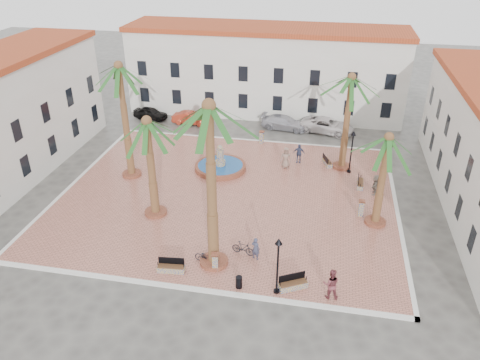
{
  "coord_description": "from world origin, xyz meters",
  "views": [
    {
      "loc": [
        7.07,
        -31.23,
        19.01
      ],
      "look_at": [
        1.0,
        0.0,
        1.6
      ],
      "focal_mm": 35.0,
      "sensor_mm": 36.0,
      "label": 1
    }
  ],
  "objects": [
    {
      "name": "cyclist_b",
      "position": [
        8.25,
        -10.21,
        1.12
      ],
      "size": [
        1.0,
        0.81,
        1.95
      ],
      "primitive_type": "imported",
      "rotation": [
        0.0,
        0.0,
        3.22
      ],
      "color": "brown",
      "rests_on": "plaza"
    },
    {
      "name": "cyclist_a",
      "position": [
        3.48,
        -7.55,
        0.95
      ],
      "size": [
        0.68,
        0.57,
        1.6
      ],
      "primitive_type": "imported",
      "rotation": [
        0.0,
        0.0,
        2.77
      ],
      "color": "#383C55",
      "rests_on": "plaza"
    },
    {
      "name": "car_silver",
      "position": [
        2.89,
        14.85,
        0.71
      ],
      "size": [
        5.13,
        2.68,
        1.42
      ],
      "primitive_type": "imported",
      "rotation": [
        0.0,
        0.0,
        1.43
      ],
      "color": "#B6B6BF",
      "rests_on": "ground"
    },
    {
      "name": "pedestrian_fountain_b",
      "position": [
        5.02,
        6.91,
        1.03
      ],
      "size": [
        1.04,
        0.43,
        1.77
      ],
      "primitive_type": "imported",
      "rotation": [
        0.0,
        0.0,
        0.0
      ],
      "color": "#363F5E",
      "rests_on": "plaza"
    },
    {
      "name": "kerb_e",
      "position": [
        13.0,
        0.0,
        0.08
      ],
      "size": [
        0.3,
        22.3,
        0.16
      ],
      "primitive_type": "cube",
      "color": "silver",
      "rests_on": "ground"
    },
    {
      "name": "kerb_n",
      "position": [
        0.0,
        11.0,
        0.08
      ],
      "size": [
        26.3,
        0.3,
        0.16
      ],
      "primitive_type": "cube",
      "color": "silver",
      "rests_on": "ground"
    },
    {
      "name": "bollard_n",
      "position": [
        1.13,
        10.4,
        0.81
      ],
      "size": [
        0.52,
        0.52,
        1.27
      ],
      "rotation": [
        0.0,
        0.0,
        -0.14
      ],
      "color": "gray",
      "rests_on": "plaza"
    },
    {
      "name": "car_white",
      "position": [
        7.32,
        14.8,
        0.76
      ],
      "size": [
        5.88,
        3.69,
        1.51
      ],
      "primitive_type": "imported",
      "rotation": [
        0.0,
        0.0,
        1.34
      ],
      "color": "silver",
      "rests_on": "ground"
    },
    {
      "name": "palm_nw",
      "position": [
        -8.78,
        1.72,
        8.66
      ],
      "size": [
        5.23,
        5.23,
        9.82
      ],
      "color": "brown",
      "rests_on": "plaza"
    },
    {
      "name": "bench_s",
      "position": [
        -1.43,
        -9.77,
        0.41
      ],
      "size": [
        1.75,
        0.69,
        0.9
      ],
      "rotation": [
        0.0,
        0.0,
        0.1
      ],
      "color": "gray",
      "rests_on": "plaza"
    },
    {
      "name": "palm_s",
      "position": [
        0.97,
        -8.49,
        9.58
      ],
      "size": [
        5.82,
        5.82,
        10.89
      ],
      "color": "brown",
      "rests_on": "plaza"
    },
    {
      "name": "pedestrian_east",
      "position": [
        11.44,
        2.4,
        0.99
      ],
      "size": [
        0.74,
        1.62,
        1.68
      ],
      "primitive_type": "imported",
      "rotation": [
        0.0,
        0.0,
        -1.73
      ],
      "color": "#675C51",
      "rests_on": "plaza"
    },
    {
      "name": "plaza",
      "position": [
        0.0,
        0.0,
        0.07
      ],
      "size": [
        26.0,
        22.0,
        0.15
      ],
      "primitive_type": "cube",
      "color": "#B46A58",
      "rests_on": "ground"
    },
    {
      "name": "bench_ne",
      "position": [
        7.58,
        6.91,
        0.39
      ],
      "size": [
        1.0,
        1.67,
        0.84
      ],
      "rotation": [
        0.0,
        0.0,
        1.91
      ],
      "color": "gray",
      "rests_on": "plaza"
    },
    {
      "name": "bench_se",
      "position": [
        6.09,
        -9.87,
        0.41
      ],
      "size": [
        1.8,
        1.31,
        0.93
      ],
      "rotation": [
        0.0,
        0.0,
        0.5
      ],
      "color": "gray",
      "rests_on": "plaza"
    },
    {
      "name": "litter_bin",
      "position": [
        2.96,
        -10.4,
        0.54
      ],
      "size": [
        0.4,
        0.4,
        0.77
      ],
      "primitive_type": "cylinder",
      "color": "black",
      "rests_on": "plaza"
    },
    {
      "name": "lamppost_s",
      "position": [
        5.19,
        -10.4,
        2.76
      ],
      "size": [
        0.42,
        0.42,
        3.85
      ],
      "color": "black",
      "rests_on": "plaza"
    },
    {
      "name": "bollard_se",
      "position": [
        1.21,
        -9.13,
        0.79
      ],
      "size": [
        0.51,
        0.51,
        1.24
      ],
      "rotation": [
        0.0,
        0.0,
        0.18
      ],
      "color": "gray",
      "rests_on": "plaza"
    },
    {
      "name": "building_north",
      "position": [
        -0.0,
        19.99,
        4.77
      ],
      "size": [
        30.4,
        7.4,
        9.5
      ],
      "color": "silver",
      "rests_on": "ground"
    },
    {
      "name": "lamppost_e",
      "position": [
        9.49,
        5.81,
        2.76
      ],
      "size": [
        0.42,
        0.42,
        3.86
      ],
      "color": "black",
      "rests_on": "plaza"
    },
    {
      "name": "bicycle_a",
      "position": [
        0.5,
        -8.48,
        0.58
      ],
      "size": [
        1.69,
        0.77,
        0.85
      ],
      "primitive_type": "imported",
      "rotation": [
        0.0,
        0.0,
        1.44
      ],
      "color": "black",
      "rests_on": "plaza"
    },
    {
      "name": "car_red",
      "position": [
        -7.2,
        14.37,
        0.66
      ],
      "size": [
        4.09,
        1.59,
        1.33
      ],
      "primitive_type": "imported",
      "rotation": [
        0.0,
        0.0,
        1.52
      ],
      "color": "#BA3720",
      "rests_on": "ground"
    },
    {
      "name": "bollard_e",
      "position": [
        10.24,
        -1.06,
        0.81
      ],
      "size": [
        0.46,
        0.46,
        1.28
      ],
      "rotation": [
        0.0,
        0.0,
        0.0
      ],
      "color": "gray",
      "rests_on": "plaza"
    },
    {
      "name": "car_black",
      "position": [
        -12.04,
        14.98,
        0.65
      ],
      "size": [
        4.04,
        2.16,
        1.31
      ],
      "primitive_type": "imported",
      "rotation": [
        0.0,
        0.0,
        1.4
      ],
      "color": "black",
      "rests_on": "ground"
    },
    {
      "name": "pedestrian_fountain_a",
      "position": [
        3.99,
        5.65,
        1.1
      ],
      "size": [
        0.96,
        0.65,
        1.9
      ],
      "primitive_type": "imported",
      "rotation": [
        0.0,
        0.0,
        0.04
      ],
      "color": "#806457",
      "rests_on": "plaza"
    },
    {
      "name": "kerb_s",
      "position": [
        0.0,
        -11.0,
        0.08
      ],
      "size": [
        26.3,
        0.3,
        0.16
      ],
      "primitive_type": "cube",
      "color": "silver",
      "rests_on": "ground"
    },
    {
      "name": "bench_e",
      "position": [
        10.36,
        3.46,
        0.39
      ],
      "size": [
        0.58,
        1.65,
        0.86
      ],
      "rotation": [
        0.0,
        0.0,
        1.52
      ],
      "color": "gray",
      "rests_on": "plaza"
    },
    {
      "name": "fountain",
      "position": [
        -1.57,
        4.22,
        0.46
      ],
      "size": [
        4.47,
        4.47,
        2.31
      ],
      "color": "brown",
      "rests_on": "plaza"
    },
    {
      "name": "kerb_w",
      "position": [
        -13.0,
        0.0,
        0.08
      ],
      "size": [
        0.3,
        22.3,
        0.16
      ],
      "primitive_type": "cube",
      "color": "silver",
      "rests_on": "ground"
    },
    {
      "name": "pedestrian_north",
      "position": [
        -4.45,
        8.65,
        0.98
      ],
      "size": [
        0.9,
        1.21,
        1.66
      ],
      "primitive_type": "imported",
      "rotation": [
        0.0,
        0.0,
        1.27
      ],
      "color": "#55545A",
      "rests_on": "plaza"
    },
    {
      "name": "palm_sw",
      "position": [
        -4.66,
        -3.67,
        6.63
      ],
      "size": [
        5.32,
        5.32,
        7.71
      ],
      "color": "brown",
      "rests_on": "plaza"
    },
    {
      "name": "ground",
      "position": [
        0.0,
        0.0,
        0.0
      ],
      "size": [
        120.0,
        120.0,
        0.0
      ],
      "primitive_type": "plane",
      "color": "#56544F",
      "rests_on": "ground"
    },
    {
      "name": "palm_e",
      "position": [
        11.26,
        -1.85,
        6.06
      ],
      "size": [
        4.89,
        4.89,
        7.04
      ],
      "color": "brown",
      "rests_on": "plaza"
    },
    {
      "name": "bicycle_b",
      "position": [
        2.61,
        -7.23,
        0.62
      ],
      "size": [
        1.61,
        0.79,
        0.93
      ],
      "primitive_type": "imported",
      "rotation": [
        0.0,
        0.0,
        1.34
      ],
      "color": "black",
      "rests_on": "plaza"
    },
    {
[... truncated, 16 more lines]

